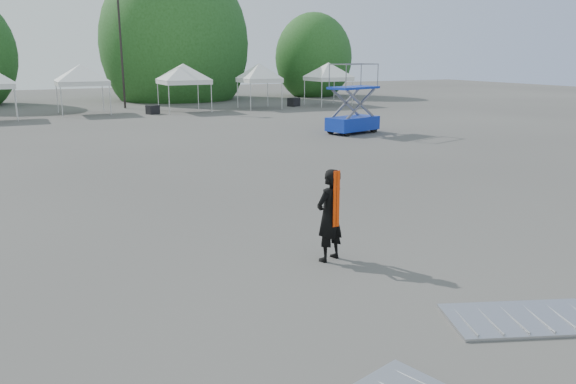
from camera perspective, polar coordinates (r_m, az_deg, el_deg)
name	(u,v)px	position (r m, az deg, el deg)	size (l,w,h in m)	color
ground	(262,227)	(13.23, -2.63, -3.57)	(120.00, 120.00, 0.00)	#474442
light_pole_east	(120,32)	(44.32, -16.70, 15.27)	(0.60, 0.25, 9.80)	black
tree_mid_e	(175,44)	(52.48, -11.42, 14.52)	(5.12, 5.12, 7.79)	#382314
tree_far_e	(313,58)	(55.60, 2.60, 13.46)	(3.84, 3.84, 5.84)	#382314
tent_e	(81,68)	(40.82, -20.32, 11.72)	(4.58, 4.58, 3.88)	silver
tent_f	(183,68)	(40.77, -10.61, 12.33)	(4.52, 4.52, 3.88)	silver
tent_g	(259,67)	(42.37, -2.95, 12.58)	(3.82, 3.82, 3.88)	silver
tent_h	(329,66)	(45.15, 4.14, 12.64)	(4.20, 4.20, 3.88)	silver
man	(330,215)	(10.90, 4.24, -2.37)	(0.78, 0.64, 1.83)	black
scissor_lift	(353,99)	(29.04, 6.65, 9.40)	(2.96, 2.00, 3.50)	#0B3B94
barrier_mid	(524,318)	(9.47, 22.89, -11.73)	(2.60, 1.94, 0.07)	#A1A3A9
crate_mid	(153,110)	(39.54, -13.58, 8.13)	(0.77, 0.60, 0.60)	black
crate_east	(294,102)	(44.43, 0.58, 9.13)	(0.85, 0.66, 0.66)	black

